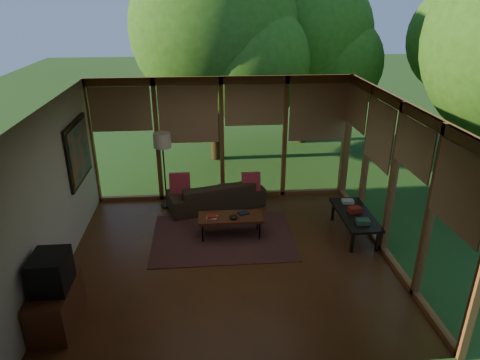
{
  "coord_description": "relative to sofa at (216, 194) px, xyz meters",
  "views": [
    {
      "loc": [
        -0.36,
        -6.33,
        4.18
      ],
      "look_at": [
        0.24,
        0.7,
        1.16
      ],
      "focal_mm": 32.0,
      "sensor_mm": 36.0,
      "label": 1
    }
  ],
  "objects": [
    {
      "name": "ct_book_side",
      "position": [
        0.48,
        -1.2,
        0.14
      ],
      "size": [
        0.23,
        0.2,
        0.03
      ],
      "primitive_type": "cube",
      "rotation": [
        0.0,
        0.0,
        0.36
      ],
      "color": "#161932",
      "rests_on": "coffee_table"
    },
    {
      "name": "media_cabinet",
      "position": [
        -2.3,
        -3.43,
        0.01
      ],
      "size": [
        0.5,
        1.0,
        0.6
      ],
      "primitive_type": "cube",
      "color": "#5D2C19",
      "rests_on": "floor"
    },
    {
      "name": "console_book_a",
      "position": [
        2.57,
        -1.82,
        0.2
      ],
      "size": [
        0.25,
        0.19,
        0.08
      ],
      "primitive_type": "cube",
      "rotation": [
        0.0,
        0.0,
        -0.09
      ],
      "color": "#345C49",
      "rests_on": "side_console"
    },
    {
      "name": "television",
      "position": [
        -2.28,
        -3.43,
        0.56
      ],
      "size": [
        0.45,
        0.55,
        0.5
      ],
      "primitive_type": "cube",
      "color": "black",
      "rests_on": "media_cabinet"
    },
    {
      "name": "coffee_table",
      "position": [
        0.23,
        -1.28,
        0.1
      ],
      "size": [
        1.2,
        0.5,
        0.43
      ],
      "color": "#5D2C19",
      "rests_on": "floor"
    },
    {
      "name": "tree_ne",
      "position": [
        2.82,
        4.43,
        2.85
      ],
      "size": [
        3.8,
        3.8,
        5.05
      ],
      "color": "#382414",
      "rests_on": "ground"
    },
    {
      "name": "window_wall_back",
      "position": [
        0.17,
        0.5,
        1.06
      ],
      "size": [
        5.5,
        0.12,
        2.7
      ],
      "primitive_type": "cube",
      "color": "brown",
      "rests_on": "ground"
    },
    {
      "name": "side_console",
      "position": [
        2.57,
        -1.42,
        0.12
      ],
      "size": [
        0.6,
        1.4,
        0.46
      ],
      "color": "black",
      "rests_on": "floor"
    },
    {
      "name": "console_book_b",
      "position": [
        2.57,
        -1.37,
        0.21
      ],
      "size": [
        0.24,
        0.19,
        0.1
      ],
      "primitive_type": "cube",
      "rotation": [
        0.0,
        0.0,
        0.14
      ],
      "color": "maroon",
      "rests_on": "side_console"
    },
    {
      "name": "rug",
      "position": [
        0.09,
        -1.32,
        -0.29
      ],
      "size": [
        2.64,
        1.87,
        0.01
      ],
      "primitive_type": "cube",
      "color": "brown",
      "rests_on": "floor"
    },
    {
      "name": "tree_far",
      "position": [
        6.73,
        2.91,
        2.88
      ],
      "size": [
        2.99,
        2.99,
        4.68
      ],
      "color": "#382414",
      "rests_on": "ground"
    },
    {
      "name": "floor",
      "position": [
        0.17,
        -2.0,
        -0.29
      ],
      "size": [
        5.5,
        5.5,
        0.0
      ],
      "primitive_type": "plane",
      "color": "#5C3118",
      "rests_on": "ground"
    },
    {
      "name": "sofa",
      "position": [
        0.0,
        0.0,
        0.0
      ],
      "size": [
        2.15,
        1.29,
        0.59
      ],
      "primitive_type": "imported",
      "rotation": [
        0.0,
        0.0,
        3.41
      ],
      "color": "#392B1C",
      "rests_on": "floor"
    },
    {
      "name": "tree_nw",
      "position": [
        0.11,
        3.09,
        3.16
      ],
      "size": [
        4.24,
        4.24,
        5.58
      ],
      "color": "#382414",
      "rests_on": "ground"
    },
    {
      "name": "ceiling",
      "position": [
        0.17,
        -2.0,
        2.41
      ],
      "size": [
        5.5,
        5.5,
        0.0
      ],
      "primitive_type": "plane",
      "rotation": [
        3.14,
        0.0,
        0.0
      ],
      "color": "silver",
      "rests_on": "ground"
    },
    {
      "name": "ct_bowl",
      "position": [
        0.28,
        -1.38,
        0.17
      ],
      "size": [
        0.16,
        0.16,
        0.07
      ],
      "primitive_type": "ellipsoid",
      "color": "black",
      "rests_on": "coffee_table"
    },
    {
      "name": "console_book_c",
      "position": [
        2.57,
        -0.97,
        0.19
      ],
      "size": [
        0.23,
        0.18,
        0.06
      ],
      "primitive_type": "cube",
      "rotation": [
        0.0,
        0.0,
        -0.06
      ],
      "color": "beige",
      "rests_on": "side_console"
    },
    {
      "name": "wall_left",
      "position": [
        -2.58,
        -2.0,
        1.06
      ],
      "size": [
        0.04,
        5.0,
        2.7
      ],
      "primitive_type": "cube",
      "color": "beige",
      "rests_on": "ground"
    },
    {
      "name": "pillow_right",
      "position": [
        0.75,
        -0.05,
        0.28
      ],
      "size": [
        0.39,
        0.21,
        0.41
      ],
      "primitive_type": "cube",
      "rotation": [
        -0.21,
        0.0,
        0.0
      ],
      "color": "maroon",
      "rests_on": "sofa"
    },
    {
      "name": "wall_painting",
      "position": [
        -2.54,
        -0.6,
        1.26
      ],
      "size": [
        0.06,
        1.35,
        1.15
      ],
      "color": "black",
      "rests_on": "wall_left"
    },
    {
      "name": "window_wall_right",
      "position": [
        2.92,
        -2.0,
        1.06
      ],
      "size": [
        0.12,
        5.0,
        2.7
      ],
      "primitive_type": "cube",
      "color": "brown",
      "rests_on": "ground"
    },
    {
      "name": "ct_book_lower",
      "position": [
        -0.12,
        -1.33,
        0.15
      ],
      "size": [
        0.22,
        0.19,
        0.03
      ],
      "primitive_type": "cube",
      "rotation": [
        0.0,
        0.0,
        -0.24
      ],
      "color": "beige",
      "rests_on": "coffee_table"
    },
    {
      "name": "floor_lamp",
      "position": [
        -1.07,
        0.11,
        1.11
      ],
      "size": [
        0.36,
        0.36,
        1.65
      ],
      "color": "black",
      "rests_on": "floor"
    },
    {
      "name": "exterior_lawn",
      "position": [
        8.17,
        6.0,
        -0.3
      ],
      "size": [
        40.0,
        40.0,
        0.0
      ],
      "primitive_type": "plane",
      "color": "#2B551F",
      "rests_on": "ground"
    },
    {
      "name": "wall_front",
      "position": [
        0.17,
        -4.5,
        1.06
      ],
      "size": [
        5.5,
        0.04,
        2.7
      ],
      "primitive_type": "cube",
      "color": "beige",
      "rests_on": "ground"
    },
    {
      "name": "ct_book_upper",
      "position": [
        -0.12,
        -1.33,
        0.17
      ],
      "size": [
        0.19,
        0.16,
        0.03
      ],
      "primitive_type": "cube",
      "rotation": [
        0.0,
        0.0,
        0.16
      ],
      "color": "maroon",
      "rests_on": "coffee_table"
    },
    {
      "name": "pillow_left",
      "position": [
        -0.75,
        -0.05,
        0.3
      ],
      "size": [
        0.43,
        0.23,
        0.45
      ],
      "primitive_type": "cube",
      "rotation": [
        -0.21,
        0.0,
        0.0
      ],
      "color": "maroon",
      "rests_on": "sofa"
    }
  ]
}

